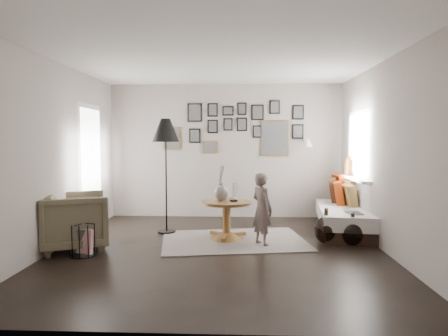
{
  "coord_description": "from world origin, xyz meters",
  "views": [
    {
      "loc": [
        0.3,
        -5.41,
        1.51
      ],
      "look_at": [
        0.05,
        0.5,
        1.1
      ],
      "focal_mm": 32.0,
      "sensor_mm": 36.0,
      "label": 1
    }
  ],
  "objects_px": {
    "vase": "(221,190)",
    "demijohn_small": "(352,233)",
    "child": "(262,209)",
    "armchair": "(75,221)",
    "floor_lamp": "(166,135)",
    "magazine_basket": "(83,240)",
    "demijohn_large": "(326,230)",
    "pedestal_table": "(226,222)",
    "daybed": "(343,214)"
  },
  "relations": [
    {
      "from": "vase",
      "to": "demijohn_small",
      "type": "xyz_separation_m",
      "value": [
        1.9,
        -0.31,
        -0.58
      ]
    },
    {
      "from": "vase",
      "to": "child",
      "type": "xyz_separation_m",
      "value": [
        0.6,
        -0.32,
        -0.23
      ]
    },
    {
      "from": "armchair",
      "to": "floor_lamp",
      "type": "bearing_deg",
      "value": -70.76
    },
    {
      "from": "magazine_basket",
      "to": "demijohn_large",
      "type": "distance_m",
      "value": 3.4
    },
    {
      "from": "vase",
      "to": "armchair",
      "type": "bearing_deg",
      "value": -162.47
    },
    {
      "from": "vase",
      "to": "magazine_basket",
      "type": "relative_size",
      "value": 1.26
    },
    {
      "from": "pedestal_table",
      "to": "floor_lamp",
      "type": "xyz_separation_m",
      "value": [
        -1.0,
        0.4,
        1.33
      ]
    },
    {
      "from": "vase",
      "to": "child",
      "type": "bearing_deg",
      "value": -27.74
    },
    {
      "from": "magazine_basket",
      "to": "child",
      "type": "bearing_deg",
      "value": 14.69
    },
    {
      "from": "vase",
      "to": "demijohn_large",
      "type": "bearing_deg",
      "value": -6.94
    },
    {
      "from": "daybed",
      "to": "armchair",
      "type": "relative_size",
      "value": 2.23
    },
    {
      "from": "floor_lamp",
      "to": "demijohn_small",
      "type": "distance_m",
      "value": 3.23
    },
    {
      "from": "armchair",
      "to": "child",
      "type": "height_order",
      "value": "child"
    },
    {
      "from": "floor_lamp",
      "to": "child",
      "type": "height_order",
      "value": "floor_lamp"
    },
    {
      "from": "demijohn_small",
      "to": "armchair",
      "type": "bearing_deg",
      "value": -175.24
    },
    {
      "from": "vase",
      "to": "demijohn_small",
      "type": "bearing_deg",
      "value": -9.23
    },
    {
      "from": "armchair",
      "to": "demijohn_small",
      "type": "distance_m",
      "value": 3.92
    },
    {
      "from": "daybed",
      "to": "floor_lamp",
      "type": "height_order",
      "value": "floor_lamp"
    },
    {
      "from": "armchair",
      "to": "floor_lamp",
      "type": "relative_size",
      "value": 0.47
    },
    {
      "from": "armchair",
      "to": "demijohn_large",
      "type": "relative_size",
      "value": 1.67
    },
    {
      "from": "daybed",
      "to": "floor_lamp",
      "type": "bearing_deg",
      "value": -168.34
    },
    {
      "from": "magazine_basket",
      "to": "demijohn_large",
      "type": "height_order",
      "value": "demijohn_large"
    },
    {
      "from": "pedestal_table",
      "to": "magazine_basket",
      "type": "distance_m",
      "value": 2.07
    },
    {
      "from": "floor_lamp",
      "to": "magazine_basket",
      "type": "bearing_deg",
      "value": -122.88
    },
    {
      "from": "daybed",
      "to": "floor_lamp",
      "type": "xyz_separation_m",
      "value": [
        -2.91,
        -0.22,
        1.32
      ]
    },
    {
      "from": "armchair",
      "to": "daybed",
      "type": "bearing_deg",
      "value": -96.59
    },
    {
      "from": "floor_lamp",
      "to": "vase",
      "type": "bearing_deg",
      "value": -22.76
    },
    {
      "from": "daybed",
      "to": "child",
      "type": "relative_size",
      "value": 1.85
    },
    {
      "from": "pedestal_table",
      "to": "demijohn_large",
      "type": "height_order",
      "value": "pedestal_table"
    },
    {
      "from": "daybed",
      "to": "vase",
      "type": "bearing_deg",
      "value": -155.79
    },
    {
      "from": "vase",
      "to": "daybed",
      "type": "height_order",
      "value": "vase"
    },
    {
      "from": "daybed",
      "to": "child",
      "type": "height_order",
      "value": "child"
    },
    {
      "from": "vase",
      "to": "demijohn_small",
      "type": "distance_m",
      "value": 2.01
    },
    {
      "from": "floor_lamp",
      "to": "child",
      "type": "relative_size",
      "value": 1.77
    },
    {
      "from": "armchair",
      "to": "pedestal_table",
      "type": "bearing_deg",
      "value": -97.44
    },
    {
      "from": "armchair",
      "to": "demijohn_large",
      "type": "bearing_deg",
      "value": -106.69
    },
    {
      "from": "floor_lamp",
      "to": "demijohn_small",
      "type": "relative_size",
      "value": 3.93
    },
    {
      "from": "vase",
      "to": "magazine_basket",
      "type": "height_order",
      "value": "vase"
    },
    {
      "from": "demijohn_small",
      "to": "child",
      "type": "xyz_separation_m",
      "value": [
        -1.29,
        -0.01,
        0.35
      ]
    },
    {
      "from": "vase",
      "to": "floor_lamp",
      "type": "distance_m",
      "value": 1.3
    },
    {
      "from": "vase",
      "to": "demijohn_large",
      "type": "xyz_separation_m",
      "value": [
        1.55,
        -0.19,
        -0.56
      ]
    },
    {
      "from": "daybed",
      "to": "armchair",
      "type": "height_order",
      "value": "daybed"
    },
    {
      "from": "armchair",
      "to": "floor_lamp",
      "type": "distance_m",
      "value": 1.92
    },
    {
      "from": "demijohn_small",
      "to": "magazine_basket",
      "type": "bearing_deg",
      "value": -170.23
    },
    {
      "from": "vase",
      "to": "daybed",
      "type": "relative_size",
      "value": 0.28
    },
    {
      "from": "daybed",
      "to": "floor_lamp",
      "type": "distance_m",
      "value": 3.21
    },
    {
      "from": "armchair",
      "to": "magazine_basket",
      "type": "distance_m",
      "value": 0.43
    },
    {
      "from": "daybed",
      "to": "child",
      "type": "distance_m",
      "value": 1.69
    },
    {
      "from": "demijohn_small",
      "to": "child",
      "type": "bearing_deg",
      "value": -179.6
    },
    {
      "from": "pedestal_table",
      "to": "armchair",
      "type": "height_order",
      "value": "armchair"
    }
  ]
}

